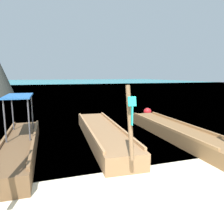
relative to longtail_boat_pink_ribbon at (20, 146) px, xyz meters
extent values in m
plane|color=beige|center=(3.27, -4.45, -0.34)|extent=(120.00, 120.00, 0.00)
plane|color=teal|center=(3.27, 57.85, -0.34)|extent=(120.00, 120.00, 0.00)
cube|color=brown|center=(0.00, 0.01, -0.08)|extent=(1.19, 5.72, 0.54)
cube|color=brown|center=(-0.48, 0.02, 0.24)|extent=(0.21, 5.24, 0.10)
cube|color=brown|center=(0.48, 0.00, 0.24)|extent=(0.21, 5.24, 0.10)
cylinder|color=#4C4C51|center=(-0.37, -0.12, 0.90)|extent=(0.05, 0.05, 1.41)
cylinder|color=#4C4C51|center=(0.36, -0.14, 0.90)|extent=(0.05, 0.05, 1.41)
cylinder|color=#4C4C51|center=(-0.33, 1.58, 0.90)|extent=(0.05, 0.05, 1.41)
cylinder|color=#4C4C51|center=(0.41, 1.56, 0.90)|extent=(0.05, 0.05, 1.41)
cube|color=#235BA3|center=(0.02, 0.72, 1.63)|extent=(0.94, 1.93, 0.06)
cube|color=olive|center=(3.16, 0.74, -0.07)|extent=(1.71, 6.64, 0.55)
cube|color=#AF7F52|center=(2.55, 0.78, 0.26)|extent=(0.45, 6.04, 0.10)
cube|color=#AF7F52|center=(3.77, 0.70, 0.26)|extent=(0.45, 6.04, 0.10)
cylinder|color=brown|center=(2.95, -2.60, 1.16)|extent=(0.15, 0.55, 1.93)
cube|color=#1ECCBC|center=(2.95, -2.73, 1.73)|extent=(0.21, 0.12, 0.25)
cube|color=#1ECCBC|center=(2.94, -2.75, 1.37)|extent=(0.03, 0.08, 0.48)
cube|color=brown|center=(6.27, 0.14, -0.09)|extent=(1.30, 6.72, 0.51)
cube|color=#9F7246|center=(5.70, 0.14, 0.22)|extent=(0.17, 6.16, 0.10)
cube|color=#9F7246|center=(6.83, 0.13, 0.22)|extent=(0.17, 6.16, 0.10)
sphere|color=red|center=(7.51, 5.07, -0.08)|extent=(0.52, 0.52, 0.52)
camera|label=1|loc=(0.80, -7.61, 2.39)|focal=34.31mm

